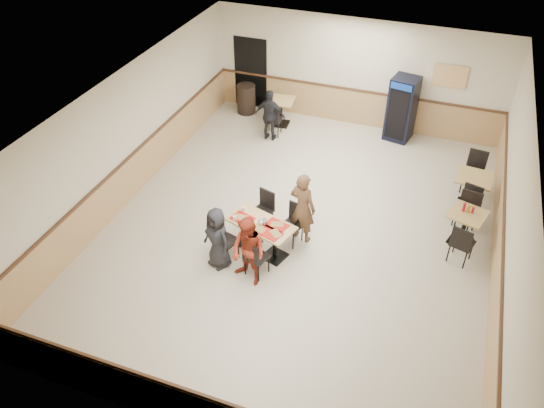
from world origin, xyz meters
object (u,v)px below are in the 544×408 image
at_px(diner_man_opposite, 302,207).
at_px(pepsi_cooler, 402,109).
at_px(trash_bin, 246,99).
at_px(side_table_far, 472,187).
at_px(back_table, 281,108).
at_px(main_table, 261,232).
at_px(diner_woman_right, 248,252).
at_px(lone_diner, 270,116).
at_px(side_table_near, 465,223).
at_px(diner_woman_left, 218,238).

relative_size(diner_man_opposite, pepsi_cooler, 0.92).
bearing_deg(trash_bin, pepsi_cooler, 0.55).
bearing_deg(side_table_far, back_table, 157.93).
bearing_deg(back_table, trash_bin, 163.72).
bearing_deg(pepsi_cooler, main_table, -97.36).
distance_m(diner_woman_right, side_table_far, 5.44).
xyz_separation_m(diner_woman_right, pepsi_cooler, (1.78, 6.42, 0.13)).
relative_size(main_table, lone_diner, 1.04).
xyz_separation_m(side_table_near, side_table_far, (0.05, 1.31, 0.04)).
height_order(diner_woman_right, side_table_near, diner_woman_right).
height_order(side_table_far, trash_bin, trash_bin).
height_order(diner_woman_right, trash_bin, diner_woman_right).
bearing_deg(side_table_near, diner_woman_left, -152.35).
bearing_deg(pepsi_cooler, trash_bin, -168.18).
height_order(side_table_far, back_table, side_table_far).
bearing_deg(diner_woman_right, side_table_far, 67.88).
bearing_deg(pepsi_cooler, diner_man_opposite, -92.73).
xyz_separation_m(diner_woman_left, lone_diner, (-0.74, 4.93, 0.04)).
bearing_deg(diner_woman_left, diner_man_opposite, 71.63).
bearing_deg(main_table, diner_woman_left, -117.90).
distance_m(diner_woman_left, trash_bin, 6.46).
bearing_deg(diner_woman_right, diner_woman_left, -174.45).
relative_size(diner_woman_right, lone_diner, 1.04).
xyz_separation_m(diner_woman_right, back_table, (-1.47, 6.03, -0.23)).
xyz_separation_m(lone_diner, side_table_far, (5.28, -1.27, -0.17)).
height_order(back_table, pepsi_cooler, pepsi_cooler).
xyz_separation_m(main_table, diner_woman_left, (-0.65, -0.66, 0.20)).
xyz_separation_m(diner_woman_left, side_table_far, (4.54, 3.66, -0.14)).
height_order(main_table, pepsi_cooler, pepsi_cooler).
xyz_separation_m(side_table_far, pepsi_cooler, (-2.02, 2.53, 0.34)).
bearing_deg(trash_bin, diner_woman_left, -72.55).
bearing_deg(main_table, pepsi_cooler, 88.09).
height_order(diner_woman_right, side_table_far, diner_woman_right).
relative_size(main_table, trash_bin, 1.74).
xyz_separation_m(diner_woman_left, side_table_near, (4.49, 2.35, -0.18)).
bearing_deg(diner_man_opposite, lone_diner, -45.82).
relative_size(lone_diner, side_table_near, 1.63).
relative_size(side_table_near, trash_bin, 1.03).
distance_m(main_table, back_table, 5.33).
distance_m(diner_woman_right, side_table_near, 4.56).
distance_m(diner_woman_left, diner_man_opposite, 1.86).
bearing_deg(back_table, side_table_far, -22.07).
bearing_deg(lone_diner, diner_woman_left, 98.30).
relative_size(main_table, pepsi_cooler, 0.85).
bearing_deg(side_table_far, trash_bin, 158.97).
height_order(diner_woman_left, side_table_far, diner_woman_left).
bearing_deg(diner_woman_left, side_table_far, 65.13).
xyz_separation_m(lone_diner, trash_bin, (-1.20, 1.22, -0.29)).
relative_size(diner_woman_left, lone_diner, 0.95).
bearing_deg(lone_diner, back_table, -90.18).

